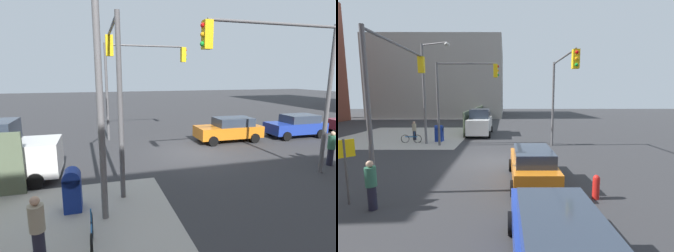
% 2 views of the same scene
% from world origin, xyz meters
% --- Properties ---
extents(ground_plane, '(120.00, 120.00, 0.00)m').
position_xyz_m(ground_plane, '(0.00, 0.00, 0.00)').
color(ground_plane, '#333335').
extents(sidewalk_corner, '(12.00, 12.00, 0.01)m').
position_xyz_m(sidewalk_corner, '(9.00, 9.00, 0.01)').
color(sidewalk_corner, '#ADA89E').
rests_on(sidewalk_corner, ground).
extents(construction_fence, '(23.08, 0.12, 2.40)m').
position_xyz_m(construction_fence, '(19.54, 3.20, 1.20)').
color(construction_fence, '#56664C').
rests_on(construction_fence, ground).
extents(building_loft_east, '(20.00, 24.00, 14.59)m').
position_xyz_m(building_loft_east, '(36.00, 11.86, 7.30)').
color(building_loft_east, gray).
rests_on(building_loft_east, ground).
extents(traffic_signal_nw_corner, '(6.18, 0.36, 6.50)m').
position_xyz_m(traffic_signal_nw_corner, '(-2.11, 4.50, 4.67)').
color(traffic_signal_nw_corner, '#59595B').
rests_on(traffic_signal_nw_corner, ground).
extents(traffic_signal_se_corner, '(5.74, 0.36, 6.50)m').
position_xyz_m(traffic_signal_se_corner, '(2.30, -4.50, 4.65)').
color(traffic_signal_se_corner, '#59595B').
rests_on(traffic_signal_se_corner, ground).
extents(traffic_signal_ne_corner, '(0.36, 4.88, 6.50)m').
position_xyz_m(traffic_signal_ne_corner, '(4.50, 2.66, 4.59)').
color(traffic_signal_ne_corner, '#59595B').
rests_on(traffic_signal_ne_corner, ground).
extents(street_lamp_corner, '(1.32, 2.49, 8.00)m').
position_xyz_m(street_lamp_corner, '(5.06, 5.46, 4.70)').
color(street_lamp_corner, slate).
rests_on(street_lamp_corner, ground).
extents(warning_sign_two_way, '(0.48, 0.48, 2.40)m').
position_xyz_m(warning_sign_two_way, '(-5.40, 4.90, 1.64)').
color(warning_sign_two_way, '#4C4C4C').
rests_on(warning_sign_two_way, ground).
extents(mailbox_blue, '(0.56, 0.64, 1.43)m').
position_xyz_m(mailbox_blue, '(6.20, 5.00, 0.76)').
color(mailbox_blue, navy).
rests_on(mailbox_blue, ground).
extents(fire_hydrant, '(0.26, 0.26, 0.94)m').
position_xyz_m(fire_hydrant, '(-5.00, -4.20, 0.49)').
color(fire_hydrant, red).
rests_on(fire_hydrant, ground).
extents(coupe_blue, '(4.20, 2.02, 1.62)m').
position_xyz_m(coupe_blue, '(-8.72, -1.84, 0.84)').
color(coupe_blue, '#1E389E').
rests_on(coupe_blue, ground).
extents(sedan_orange, '(4.43, 2.02, 1.62)m').
position_xyz_m(sedan_orange, '(-3.37, -1.96, 0.84)').
color(sedan_orange, orange).
rests_on(sedan_orange, ground).
extents(van_white_delivery, '(5.40, 2.32, 2.62)m').
position_xyz_m(van_white_delivery, '(9.69, 1.80, 1.28)').
color(van_white_delivery, white).
rests_on(van_white_delivery, ground).
extents(pedestrian_crossing, '(0.36, 0.36, 1.73)m').
position_xyz_m(pedestrian_crossing, '(-5.80, 3.80, 0.90)').
color(pedestrian_crossing, '#2D664C').
rests_on(pedestrian_crossing, ground).
extents(pedestrian_waiting, '(0.36, 0.36, 1.69)m').
position_xyz_m(pedestrian_waiting, '(6.80, 7.40, 0.88)').
color(pedestrian_waiting, '#9E937A').
rests_on(pedestrian_waiting, ground).
extents(bicycle_leaning_on_fence, '(0.05, 1.75, 0.97)m').
position_xyz_m(bicycle_leaning_on_fence, '(5.60, 7.20, 0.35)').
color(bicycle_leaning_on_fence, black).
rests_on(bicycle_leaning_on_fence, ground).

